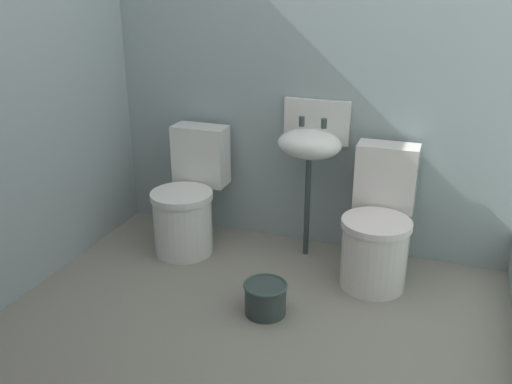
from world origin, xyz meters
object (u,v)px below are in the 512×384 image
object	(u,v)px
toilet_right	(378,230)
bucket	(265,298)
toilet_left	(188,202)
sink	(311,142)

from	to	relation	value
toilet_right	bucket	size ratio (longest dim) A/B	3.25
toilet_left	toilet_right	distance (m)	1.23
toilet_left	toilet_right	bearing A→B (deg)	-179.97
toilet_left	bucket	distance (m)	0.97
toilet_right	bucket	bearing A→B (deg)	48.79
toilet_left	bucket	xyz separation A→B (m)	(0.74, -0.58, -0.23)
sink	toilet_right	bearing A→B (deg)	-21.74
sink	bucket	distance (m)	1.01
bucket	toilet_right	bearing A→B (deg)	49.49
toilet_left	sink	xyz separation A→B (m)	(0.76, 0.19, 0.43)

